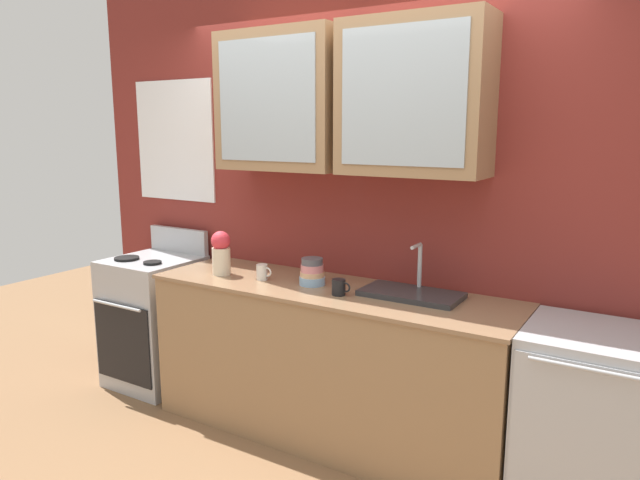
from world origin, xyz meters
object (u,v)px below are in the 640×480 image
at_px(bowl_stack, 312,272).
at_px(cup_near_sink, 339,287).
at_px(stove_range, 155,320).
at_px(sink_faucet, 411,293).
at_px(cup_near_bowls, 262,272).
at_px(vase, 221,252).
at_px(dishwasher, 589,426).

bearing_deg(bowl_stack, cup_near_sink, -24.20).
distance_m(stove_range, sink_faucet, 1.99).
bearing_deg(cup_near_sink, sink_faucet, 27.26).
bearing_deg(cup_near_bowls, vase, -174.50).
relative_size(vase, cup_near_bowls, 2.65).
distance_m(sink_faucet, cup_near_bowls, 0.92).
bearing_deg(dishwasher, vase, -177.99).
bearing_deg(cup_near_bowls, stove_range, 177.13).
distance_m(sink_faucet, vase, 1.23).
xyz_separation_m(sink_faucet, cup_near_bowls, (-0.91, -0.14, 0.03)).
bearing_deg(stove_range, dishwasher, -0.08).
distance_m(stove_range, vase, 0.93).
bearing_deg(bowl_stack, stove_range, -179.44).
bearing_deg(stove_range, sink_faucet, 2.51).
bearing_deg(vase, stove_range, 173.67).
relative_size(stove_range, dishwasher, 1.20).
xyz_separation_m(vase, dishwasher, (2.15, 0.08, -0.60)).
bearing_deg(cup_near_sink, dishwasher, 4.10).
xyz_separation_m(bowl_stack, cup_near_bowls, (-0.32, -0.06, -0.03)).
xyz_separation_m(stove_range, dishwasher, (2.87, -0.00, -0.01)).
bearing_deg(stove_range, vase, -6.33).
bearing_deg(sink_faucet, cup_near_bowls, -171.58).
height_order(vase, dishwasher, vase).
relative_size(cup_near_bowls, dishwasher, 0.11).
height_order(sink_faucet, bowl_stack, sink_faucet).
relative_size(sink_faucet, cup_near_sink, 4.85).
distance_m(vase, cup_near_sink, 0.87).
bearing_deg(vase, cup_near_sink, -1.15).
height_order(bowl_stack, vase, vase).
height_order(stove_range, cup_near_bowls, stove_range).
relative_size(stove_range, cup_near_bowls, 10.53).
bearing_deg(cup_near_sink, stove_range, 176.49).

